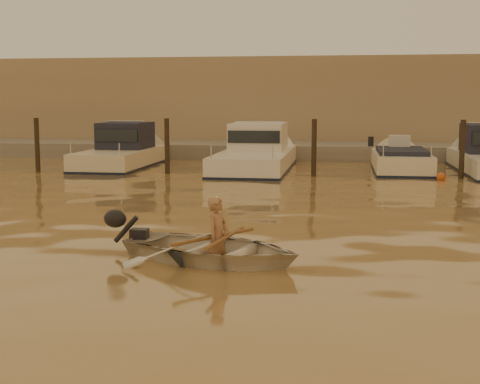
% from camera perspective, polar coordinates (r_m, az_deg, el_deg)
% --- Properties ---
extents(ground_plane, '(160.00, 160.00, 0.00)m').
position_cam_1_polar(ground_plane, '(10.07, 3.89, -7.46)').
color(ground_plane, olive).
rests_on(ground_plane, ground).
extents(dinghy, '(3.63, 3.07, 0.64)m').
position_cam_1_polar(dinghy, '(11.14, -2.37, -4.89)').
color(dinghy, silver).
rests_on(dinghy, ground_plane).
extents(person, '(0.48, 0.59, 1.39)m').
position_cam_1_polar(person, '(11.05, -1.93, -3.96)').
color(person, '#A47552').
rests_on(person, dinghy).
extents(outboard_motor, '(0.98, 0.66, 0.70)m').
position_cam_1_polar(outboard_motor, '(11.92, -8.67, -3.74)').
color(outboard_motor, black).
rests_on(outboard_motor, dinghy).
extents(oar_port, '(0.30, 2.09, 0.13)m').
position_cam_1_polar(oar_port, '(10.97, -1.24, -3.91)').
color(oar_port, brown).
rests_on(oar_port, dinghy).
extents(oar_starboard, '(1.05, 1.88, 0.13)m').
position_cam_1_polar(oar_starboard, '(11.07, -2.15, -3.81)').
color(oar_starboard, brown).
rests_on(oar_starboard, dinghy).
extents(moored_boat_1, '(2.29, 6.78, 1.75)m').
position_cam_1_polar(moored_boat_1, '(27.22, -10.10, 3.46)').
color(moored_boat_1, beige).
rests_on(moored_boat_1, ground_plane).
extents(moored_boat_2, '(2.60, 8.59, 1.75)m').
position_cam_1_polar(moored_boat_2, '(25.98, 1.39, 3.37)').
color(moored_boat_2, white).
rests_on(moored_boat_2, ground_plane).
extents(moored_boat_3, '(1.99, 5.77, 0.95)m').
position_cam_1_polar(moored_boat_3, '(25.88, 13.55, 2.25)').
color(moored_boat_3, beige).
rests_on(moored_boat_3, ground_plane).
extents(piling_0, '(0.18, 0.18, 2.20)m').
position_cam_1_polar(piling_0, '(26.12, -16.92, 3.66)').
color(piling_0, '#2D2319').
rests_on(piling_0, ground_plane).
extents(piling_1, '(0.18, 0.18, 2.20)m').
position_cam_1_polar(piling_1, '(24.38, -6.24, 3.68)').
color(piling_1, '#2D2319').
rests_on(piling_1, ground_plane).
extents(piling_2, '(0.18, 0.18, 2.20)m').
position_cam_1_polar(piling_2, '(23.57, 6.33, 3.54)').
color(piling_2, '#2D2319').
rests_on(piling_2, ground_plane).
extents(piling_3, '(0.18, 0.18, 2.20)m').
position_cam_1_polar(piling_3, '(23.88, 18.42, 3.24)').
color(piling_3, '#2D2319').
rests_on(piling_3, ground_plane).
extents(fender_b, '(0.30, 0.30, 0.30)m').
position_cam_1_polar(fender_b, '(24.79, -11.95, 1.77)').
color(fender_b, orange).
rests_on(fender_b, ground_plane).
extents(fender_c, '(0.30, 0.30, 0.30)m').
position_cam_1_polar(fender_c, '(23.13, 0.77, 1.51)').
color(fender_c, white).
rests_on(fender_c, ground_plane).
extents(fender_d, '(0.30, 0.30, 0.30)m').
position_cam_1_polar(fender_d, '(23.31, 16.77, 1.23)').
color(fender_d, '#C85117').
rests_on(fender_d, ground_plane).
extents(quay, '(52.00, 4.00, 1.00)m').
position_cam_1_polar(quay, '(31.29, 7.30, 3.20)').
color(quay, gray).
rests_on(quay, ground_plane).
extents(waterfront_building, '(46.00, 7.00, 4.80)m').
position_cam_1_polar(waterfront_building, '(36.69, 7.60, 7.39)').
color(waterfront_building, '#9E8466').
rests_on(waterfront_building, quay).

